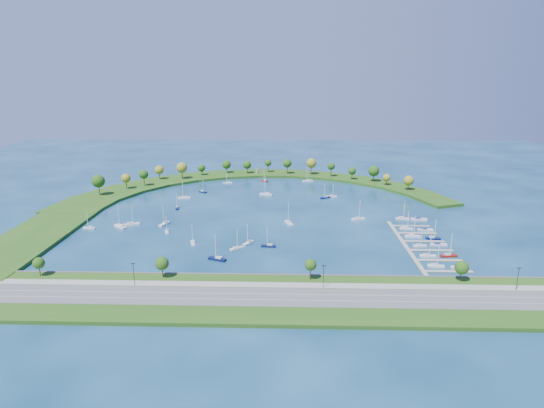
{
  "coord_description": "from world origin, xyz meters",
  "views": [
    {
      "loc": [
        13.55,
        -289.68,
        87.71
      ],
      "look_at": [
        5.0,
        5.0,
        4.0
      ],
      "focal_mm": 30.01,
      "sensor_mm": 36.0,
      "label": 1
    }
  ],
  "objects_px": {
    "moored_boat_15": "(177,207)",
    "moored_boat_16": "(228,182)",
    "moored_boat_18": "(308,181)",
    "docked_boat_11": "(419,219)",
    "moored_boat_7": "(248,242)",
    "docked_boat_4": "(420,245)",
    "moored_boat_12": "(217,258)",
    "moored_boat_14": "(332,196)",
    "harbor_tower": "(257,171)",
    "moored_boat_11": "(120,226)",
    "moored_boat_9": "(358,218)",
    "docked_boat_1": "(459,267)",
    "docked_boat_7": "(433,238)",
    "docked_boat_6": "(413,236)",
    "dock_system": "(419,246)",
    "moored_boat_10": "(193,242)",
    "docked_boat_2": "(428,255)",
    "docked_boat_8": "(406,228)",
    "docked_boat_10": "(402,218)",
    "moored_boat_3": "(167,231)",
    "docked_boat_5": "(439,244)",
    "docked_boat_9": "(425,230)",
    "moored_boat_0": "(269,245)",
    "moored_boat_8": "(236,248)",
    "docked_boat_3": "(449,255)",
    "moored_boat_4": "(89,227)",
    "moored_boat_20": "(184,197)",
    "moored_boat_6": "(289,222)",
    "moored_boat_2": "(132,224)",
    "docked_boat_0": "(436,265)",
    "moored_boat_19": "(266,194)",
    "moored_boat_13": "(203,191)",
    "moored_boat_1": "(325,197)"
  },
  "relations": [
    {
      "from": "docked_boat_0",
      "to": "docked_boat_5",
      "type": "distance_m",
      "value": 30.32
    },
    {
      "from": "moored_boat_11",
      "to": "moored_boat_14",
      "type": "bearing_deg",
      "value": -111.36
    },
    {
      "from": "moored_boat_7",
      "to": "docked_boat_3",
      "type": "xyz_separation_m",
      "value": [
        101.86,
        -14.96,
        0.02
      ]
    },
    {
      "from": "moored_boat_9",
      "to": "docked_boat_9",
      "type": "height_order",
      "value": "moored_boat_9"
    },
    {
      "from": "moored_boat_20",
      "to": "docked_boat_0",
      "type": "distance_m",
      "value": 189.02
    },
    {
      "from": "docked_boat_0",
      "to": "docked_boat_7",
      "type": "height_order",
      "value": "docked_boat_7"
    },
    {
      "from": "moored_boat_14",
      "to": "docked_boat_7",
      "type": "distance_m",
      "value": 101.37
    },
    {
      "from": "docked_boat_4",
      "to": "docked_boat_11",
      "type": "height_order",
      "value": "docked_boat_4"
    },
    {
      "from": "moored_boat_7",
      "to": "moored_boat_20",
      "type": "bearing_deg",
      "value": -116.92
    },
    {
      "from": "docked_boat_2",
      "to": "docked_boat_10",
      "type": "xyz_separation_m",
      "value": [
        2.39,
        61.5,
        0.02
      ]
    },
    {
      "from": "dock_system",
      "to": "moored_boat_10",
      "type": "bearing_deg",
      "value": -179.97
    },
    {
      "from": "moored_boat_16",
      "to": "docked_boat_8",
      "type": "distance_m",
      "value": 166.06
    },
    {
      "from": "moored_boat_14",
      "to": "docked_boat_11",
      "type": "xyz_separation_m",
      "value": [
        48.87,
        -55.16,
        -0.12
      ]
    },
    {
      "from": "moored_boat_2",
      "to": "moored_boat_9",
      "type": "height_order",
      "value": "moored_boat_2"
    },
    {
      "from": "moored_boat_4",
      "to": "moored_boat_9",
      "type": "height_order",
      "value": "moored_boat_9"
    },
    {
      "from": "docked_boat_2",
      "to": "docked_boat_6",
      "type": "bearing_deg",
      "value": 90.05
    },
    {
      "from": "moored_boat_11",
      "to": "docked_boat_7",
      "type": "distance_m",
      "value": 181.12
    },
    {
      "from": "moored_boat_14",
      "to": "docked_boat_3",
      "type": "bearing_deg",
      "value": -75.19
    },
    {
      "from": "moored_boat_9",
      "to": "docked_boat_1",
      "type": "relative_size",
      "value": 1.67
    },
    {
      "from": "moored_boat_4",
      "to": "dock_system",
      "type": "bearing_deg",
      "value": 174.11
    },
    {
      "from": "moored_boat_8",
      "to": "docked_boat_2",
      "type": "bearing_deg",
      "value": -43.86
    },
    {
      "from": "moored_boat_12",
      "to": "moored_boat_15",
      "type": "height_order",
      "value": "moored_boat_12"
    },
    {
      "from": "moored_boat_12",
      "to": "moored_boat_15",
      "type": "xyz_separation_m",
      "value": [
        -40.53,
        89.02,
        -0.06
      ]
    },
    {
      "from": "docked_boat_7",
      "to": "docked_boat_6",
      "type": "bearing_deg",
      "value": 172.77
    },
    {
      "from": "docked_boat_9",
      "to": "docked_boat_10",
      "type": "height_order",
      "value": "docked_boat_10"
    },
    {
      "from": "moored_boat_2",
      "to": "docked_boat_11",
      "type": "relative_size",
      "value": 1.36
    },
    {
      "from": "moored_boat_14",
      "to": "moored_boat_7",
      "type": "bearing_deg",
      "value": -126.24
    },
    {
      "from": "moored_boat_13",
      "to": "docked_boat_10",
      "type": "height_order",
      "value": "docked_boat_10"
    },
    {
      "from": "harbor_tower",
      "to": "docked_boat_10",
      "type": "bearing_deg",
      "value": -52.13
    },
    {
      "from": "moored_boat_7",
      "to": "docked_boat_9",
      "type": "relative_size",
      "value": 1.31
    },
    {
      "from": "dock_system",
      "to": "docked_boat_2",
      "type": "distance_m",
      "value": 14.8
    },
    {
      "from": "harbor_tower",
      "to": "moored_boat_6",
      "type": "distance_m",
      "value": 141.95
    },
    {
      "from": "moored_boat_4",
      "to": "moored_boat_12",
      "type": "height_order",
      "value": "moored_boat_12"
    },
    {
      "from": "docked_boat_11",
      "to": "moored_boat_3",
      "type": "bearing_deg",
      "value": -167.28
    },
    {
      "from": "harbor_tower",
      "to": "moored_boat_11",
      "type": "height_order",
      "value": "moored_boat_11"
    },
    {
      "from": "docked_boat_11",
      "to": "moored_boat_13",
      "type": "bearing_deg",
      "value": 158.61
    },
    {
      "from": "docked_boat_4",
      "to": "docked_boat_7",
      "type": "bearing_deg",
      "value": 39.55
    },
    {
      "from": "moored_boat_8",
      "to": "docked_boat_11",
      "type": "distance_m",
      "value": 121.41
    },
    {
      "from": "moored_boat_18",
      "to": "docked_boat_11",
      "type": "distance_m",
      "value": 123.86
    },
    {
      "from": "moored_boat_7",
      "to": "docked_boat_4",
      "type": "xyz_separation_m",
      "value": [
        91.38,
        -1.44,
        -0.03
      ]
    },
    {
      "from": "moored_boat_3",
      "to": "docked_boat_5",
      "type": "distance_m",
      "value": 151.5
    },
    {
      "from": "moored_boat_2",
      "to": "moored_boat_13",
      "type": "distance_m",
      "value": 86.04
    },
    {
      "from": "moored_boat_15",
      "to": "moored_boat_16",
      "type": "bearing_deg",
      "value": 148.28
    },
    {
      "from": "moored_boat_10",
      "to": "moored_boat_16",
      "type": "height_order",
      "value": "moored_boat_16"
    },
    {
      "from": "dock_system",
      "to": "moored_boat_2",
      "type": "xyz_separation_m",
      "value": [
        -164.57,
        30.29,
        0.61
      ]
    },
    {
      "from": "moored_boat_9",
      "to": "moored_boat_0",
      "type": "bearing_deg",
      "value": -157.68
    },
    {
      "from": "moored_boat_6",
      "to": "docked_boat_9",
      "type": "xyz_separation_m",
      "value": [
        79.78,
        -10.34,
        -0.29
      ]
    },
    {
      "from": "moored_boat_7",
      "to": "docked_boat_4",
      "type": "bearing_deg",
      "value": 121.45
    },
    {
      "from": "moored_boat_19",
      "to": "docked_boat_8",
      "type": "height_order",
      "value": "moored_boat_19"
    },
    {
      "from": "moored_boat_1",
      "to": "moored_boat_16",
      "type": "height_order",
      "value": "moored_boat_1"
    }
  ]
}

